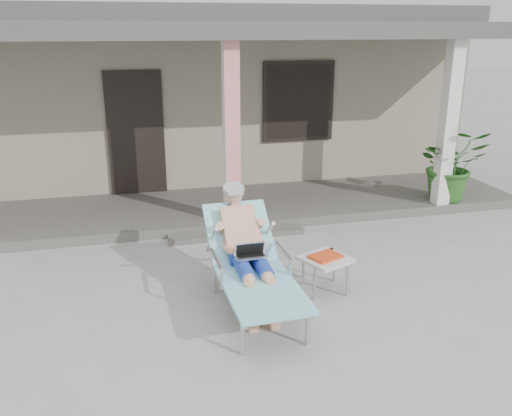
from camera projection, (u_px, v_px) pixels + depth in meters
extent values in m
plane|color=#9E9E99|center=(270.00, 293.00, 6.26)|extent=(60.00, 60.00, 0.00)
cube|color=gray|center=(192.00, 96.00, 11.76)|extent=(10.00, 5.00, 3.00)
cube|color=#474442|center=(189.00, 16.00, 11.24)|extent=(10.40, 5.40, 0.30)
cube|color=black|center=(136.00, 134.00, 9.23)|extent=(0.95, 0.06, 2.10)
cube|color=black|center=(298.00, 102.00, 9.75)|extent=(1.20, 0.06, 1.30)
cube|color=black|center=(298.00, 102.00, 9.75)|extent=(1.32, 0.05, 1.42)
cube|color=#605B56|center=(223.00, 208.00, 8.99)|extent=(10.00, 2.00, 0.15)
cube|color=red|center=(231.00, 135.00, 7.77)|extent=(0.22, 0.22, 2.61)
cube|color=silver|center=(448.00, 125.00, 8.57)|extent=(0.22, 0.22, 2.61)
cube|color=#474442|center=(219.00, 30.00, 8.10)|extent=(10.00, 2.30, 0.24)
cube|color=#605B56|center=(237.00, 234.00, 7.95)|extent=(2.00, 0.30, 0.07)
cylinder|color=#B7B7BC|center=(242.00, 337.00, 5.02)|extent=(0.04, 0.04, 0.38)
cylinder|color=#B7B7BC|center=(307.00, 327.00, 5.19)|extent=(0.04, 0.04, 0.38)
cylinder|color=#B7B7BC|center=(215.00, 278.00, 6.22)|extent=(0.04, 0.04, 0.38)
cylinder|color=#B7B7BC|center=(268.00, 271.00, 6.38)|extent=(0.04, 0.04, 0.38)
cube|color=#B7B7BC|center=(261.00, 290.00, 5.48)|extent=(0.68, 1.27, 0.03)
cube|color=#89C3D5|center=(261.00, 288.00, 5.47)|extent=(0.78, 1.32, 0.04)
cube|color=#B7B7BC|center=(239.00, 236.00, 6.23)|extent=(0.66, 0.61, 0.51)
cube|color=#89C3D5|center=(239.00, 233.00, 6.22)|extent=(0.76, 0.69, 0.57)
cylinder|color=#9C9C9E|center=(233.00, 188.00, 6.35)|extent=(0.26, 0.26, 0.13)
cube|color=silver|center=(250.00, 255.00, 5.82)|extent=(0.35, 0.25, 0.24)
cube|color=beige|center=(326.00, 259.00, 6.21)|extent=(0.64, 0.64, 0.04)
cylinder|color=#B7B7BC|center=(314.00, 285.00, 6.05)|extent=(0.04, 0.04, 0.37)
cylinder|color=#B7B7BC|center=(347.00, 281.00, 6.14)|extent=(0.04, 0.04, 0.37)
cylinder|color=#B7B7BC|center=(303.00, 270.00, 6.41)|extent=(0.04, 0.04, 0.37)
cylinder|color=#B7B7BC|center=(334.00, 267.00, 6.50)|extent=(0.04, 0.04, 0.37)
cube|color=red|center=(326.00, 256.00, 6.20)|extent=(0.42, 0.37, 0.03)
cube|color=black|center=(322.00, 253.00, 6.32)|extent=(0.33, 0.15, 0.03)
imported|color=#26591E|center=(451.00, 164.00, 9.00)|extent=(1.28, 1.17, 1.22)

